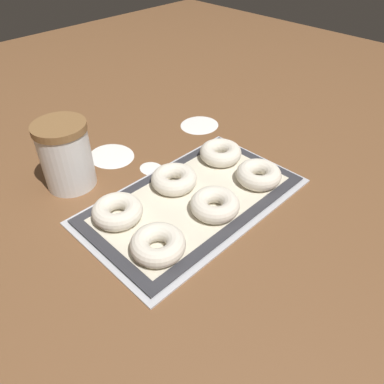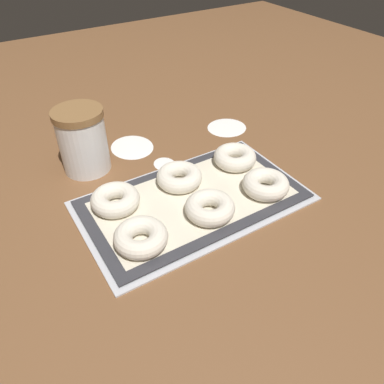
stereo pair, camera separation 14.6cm
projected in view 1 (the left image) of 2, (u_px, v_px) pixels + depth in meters
The scene contains 13 objects.
ground_plane at pixel (189, 198), 0.84m from camera, with size 2.80×2.80×0.00m, color brown.
baking_tray at pixel (192, 201), 0.83m from camera, with size 0.50×0.29×0.01m.
baking_mat at pixel (192, 199), 0.83m from camera, with size 0.47×0.27×0.00m.
bagel_front_left at pixel (158, 244), 0.69m from camera, with size 0.10×0.10×0.04m.
bagel_front_center at pixel (214, 205), 0.78m from camera, with size 0.10×0.10×0.04m.
bagel_front_right at pixel (259, 175), 0.86m from camera, with size 0.10×0.10×0.04m.
bagel_back_left at pixel (117, 211), 0.77m from camera, with size 0.10×0.10×0.04m.
bagel_back_center at pixel (173, 180), 0.85m from camera, with size 0.10×0.10×0.04m.
bagel_back_right at pixel (221, 153), 0.94m from camera, with size 0.10×0.10×0.04m.
flour_canister at pixel (66, 155), 0.84m from camera, with size 0.12×0.12×0.16m.
flour_patch_near at pixel (199, 125), 1.10m from camera, with size 0.11×0.11×0.00m.
flour_patch_far at pixel (151, 168), 0.93m from camera, with size 0.05×0.06×0.00m.
flour_patch_side at pixel (112, 156), 0.98m from camera, with size 0.11×0.13×0.00m.
Camera 1 is at (-0.45, -0.46, 0.54)m, focal length 35.00 mm.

